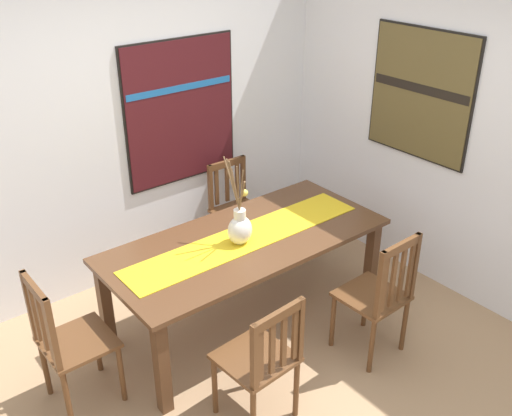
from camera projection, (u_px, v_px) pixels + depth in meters
name	position (u px, v px, depth m)	size (l,w,h in m)	color
ground_plane	(281.00, 377.00, 4.02)	(6.40, 6.40, 0.03)	#A37F5B
wall_back	(134.00, 121.00, 4.68)	(6.40, 0.12, 2.70)	silver
wall_side	(469.00, 133.00, 4.42)	(0.12, 6.40, 2.70)	silver
dining_table	(246.00, 249.00, 4.26)	(2.09, 0.94, 0.74)	#51331E
table_runner	(246.00, 238.00, 4.21)	(1.92, 0.36, 0.01)	gold
centerpiece_vase	(240.00, 227.00, 4.09)	(0.18, 0.32, 0.66)	silver
chair_0	(68.00, 341.00, 3.59)	(0.42, 0.42, 0.97)	brown
chair_1	(379.00, 294.00, 4.01)	(0.43, 0.43, 0.98)	brown
chair_2	(236.00, 209.00, 5.21)	(0.42, 0.42, 0.90)	brown
chair_3	(262.00, 359.00, 3.46)	(0.45, 0.45, 0.91)	brown
painting_on_back_wall	(181.00, 112.00, 4.86)	(1.05, 0.05, 1.22)	black
painting_on_side_wall	(421.00, 94.00, 4.59)	(0.05, 0.95, 1.03)	black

